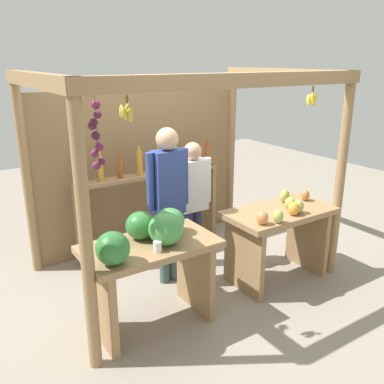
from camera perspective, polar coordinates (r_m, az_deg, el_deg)
name	(u,v)px	position (r m, az deg, el deg)	size (l,w,h in m)	color
ground_plane	(183,270)	(4.86, -1.22, -10.68)	(12.00, 12.00, 0.00)	gray
market_stall	(163,153)	(4.74, -4.05, 5.40)	(2.92, 1.98, 2.21)	#99754C
fruit_counter_left	(150,252)	(3.64, -5.77, -8.19)	(1.17, 0.67, 1.09)	#99754C
fruit_counter_right	(279,229)	(4.54, 11.88, -4.94)	(1.17, 0.64, 0.95)	#99754C
bottle_shelf_unit	(149,189)	(5.09, -5.94, 0.48)	(1.87, 0.22, 1.35)	#99754C
vendor_man	(168,192)	(4.26, -3.31, -0.02)	(0.48, 0.23, 1.68)	#3C5655
vendor_woman	(193,194)	(4.67, 0.10, -0.33)	(0.48, 0.20, 1.46)	navy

